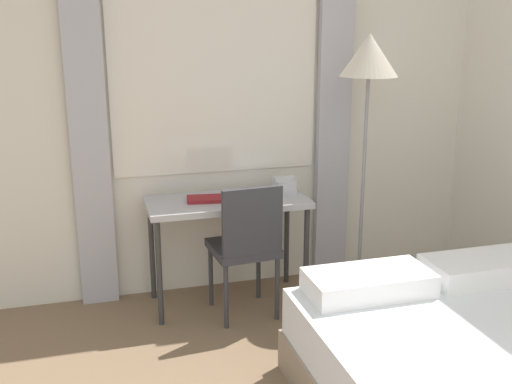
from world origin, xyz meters
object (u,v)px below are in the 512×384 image
desk_chair (246,242)px  standing_lamp (368,76)px  telephone (284,185)px  book (208,199)px  desk (227,210)px

desk_chair → standing_lamp: standing_lamp is taller
desk_chair → telephone: bearing=38.3°
standing_lamp → book: 1.30m
desk → desk_chair: 0.29m
telephone → desk_chair: bearing=-137.5°
desk_chair → book: bearing=123.4°
desk → standing_lamp: 1.26m
telephone → desk: bearing=-168.9°
book → desk_chair: bearing=-52.3°
desk → book: 0.16m
desk → telephone: telephone is taller
standing_lamp → book: standing_lamp is taller
book → desk: bearing=-1.0°
desk → telephone: 0.45m
desk → standing_lamp: (0.91, -0.12, 0.86)m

